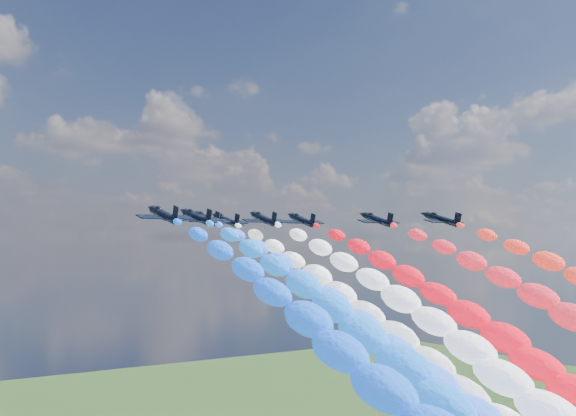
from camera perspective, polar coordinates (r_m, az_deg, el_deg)
jet_0 at (r=126.37m, az=-9.30°, el=-0.49°), size 9.31×12.72×5.60m
trail_0 at (r=84.52m, az=5.75°, el=-13.79°), size 6.54×98.50×45.40m
jet_1 at (r=139.82m, az=-6.86°, el=-0.66°), size 9.89×13.13×5.60m
trail_1 at (r=98.70m, az=7.10°, el=-12.09°), size 6.54×98.50×45.40m
jet_2 at (r=152.29m, az=-6.14°, el=-0.79°), size 9.40×12.79×5.60m
trail_2 at (r=111.10m, az=6.50°, el=-10.98°), size 6.54×98.50×45.40m
jet_3 at (r=154.27m, az=-1.82°, el=-0.82°), size 10.08×13.27×5.60m
trail_3 at (r=115.61m, az=12.05°, el=-10.60°), size 6.54×98.50×45.40m
jet_4 at (r=166.93m, az=-4.64°, el=-0.92°), size 9.67×12.98×5.60m
trail_4 at (r=126.14m, az=6.99°, el=-9.92°), size 6.54×98.50×45.40m
jet_5 at (r=164.92m, az=1.06°, el=-0.91°), size 9.98×13.20×5.60m
trail_5 at (r=127.74m, az=14.58°, el=-9.77°), size 6.54×98.50×45.40m
jet_6 at (r=161.35m, az=6.69°, el=-0.86°), size 9.86×13.11×5.60m
jet_7 at (r=161.86m, az=11.46°, el=-0.84°), size 9.52×12.87×5.60m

